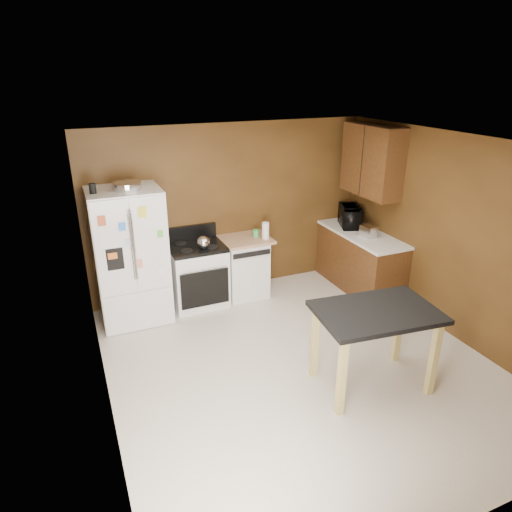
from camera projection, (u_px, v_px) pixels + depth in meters
floor at (300, 365)px, 5.28m from camera, size 4.50×4.50×0.00m
ceiling at (310, 146)px, 4.33m from camera, size 4.50×4.50×0.00m
wall_back at (231, 210)px, 6.72m from camera, size 4.20×0.00×4.20m
wall_front at (476, 396)px, 2.89m from camera, size 4.20×0.00×4.20m
wall_left at (96, 303)px, 4.04m from camera, size 0.00×4.50×4.50m
wall_right at (456, 239)px, 5.57m from camera, size 0.00×4.50×4.50m
roasting_pan at (127, 186)px, 5.59m from camera, size 0.36×0.36×0.09m
pen_cup at (93, 188)px, 5.41m from camera, size 0.08×0.08×0.12m
kettle at (203, 243)px, 6.19m from camera, size 0.18×0.18×0.18m
paper_towel at (266, 231)px, 6.58m from camera, size 0.13×0.13×0.24m
green_canister at (256, 233)px, 6.70m from camera, size 0.12×0.12×0.10m
toaster at (368, 231)px, 6.63m from camera, size 0.17×0.24×0.17m
microwave at (350, 217)px, 7.08m from camera, size 0.52×0.62×0.29m
refrigerator at (130, 257)px, 5.96m from camera, size 0.90×0.80×1.80m
gas_range at (198, 274)px, 6.51m from camera, size 0.76×0.68×1.10m
dishwasher at (244, 266)px, 6.80m from camera, size 0.78×0.63×0.89m
right_cabinets at (363, 231)px, 6.86m from camera, size 0.63×1.58×2.45m
island at (376, 322)px, 4.67m from camera, size 1.31×0.95×0.91m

